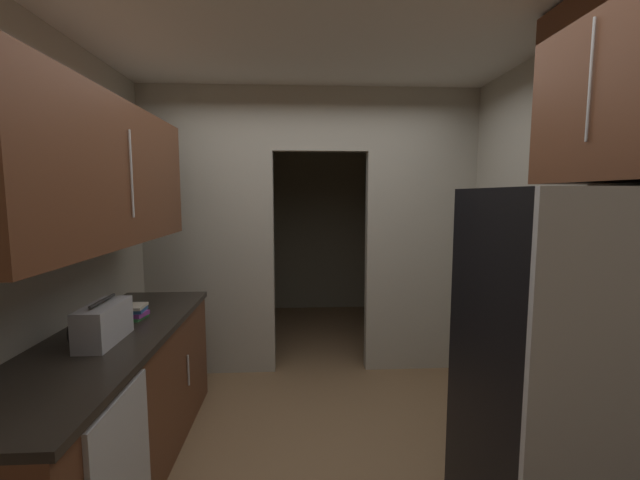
% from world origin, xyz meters
% --- Properties ---
extents(ground, '(20.00, 20.00, 0.00)m').
position_xyz_m(ground, '(0.00, 0.00, 0.00)').
color(ground, brown).
extents(kitchen_overhead_slab, '(3.48, 7.07, 0.06)m').
position_xyz_m(kitchen_overhead_slab, '(0.00, 0.46, 2.69)').
color(kitchen_overhead_slab, silver).
extents(kitchen_partition, '(3.08, 0.12, 2.66)m').
position_xyz_m(kitchen_partition, '(-0.02, 1.53, 1.41)').
color(kitchen_partition, '#ADA899').
rests_on(kitchen_partition, ground).
extents(adjoining_room_shell, '(3.08, 2.26, 2.66)m').
position_xyz_m(adjoining_room_shell, '(0.00, 3.09, 1.33)').
color(adjoining_room_shell, gray).
rests_on(adjoining_room_shell, ground).
extents(refrigerator, '(0.85, 0.77, 1.71)m').
position_xyz_m(refrigerator, '(1.12, -0.56, 0.86)').
color(refrigerator, black).
rests_on(refrigerator, ground).
extents(lower_cabinet_run, '(0.65, 2.13, 0.88)m').
position_xyz_m(lower_cabinet_run, '(-1.21, 0.04, 0.44)').
color(lower_cabinet_run, brown).
rests_on(lower_cabinet_run, ground).
extents(upper_cabinet_counterside, '(0.36, 1.91, 0.79)m').
position_xyz_m(upper_cabinet_counterside, '(-1.21, 0.04, 1.80)').
color(upper_cabinet_counterside, brown).
extents(upper_cabinet_fridgeside, '(0.36, 0.94, 0.89)m').
position_xyz_m(upper_cabinet_fridgeside, '(1.36, -0.46, 2.19)').
color(upper_cabinet_fridgeside, brown).
extents(boombox, '(0.17, 0.39, 0.24)m').
position_xyz_m(boombox, '(-1.19, -0.05, 0.99)').
color(boombox, '#B2B2B7').
rests_on(boombox, lower_cabinet_run).
extents(book_stack, '(0.15, 0.17, 0.09)m').
position_xyz_m(book_stack, '(-1.18, 0.36, 0.93)').
color(book_stack, '#388C47').
rests_on(book_stack, lower_cabinet_run).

